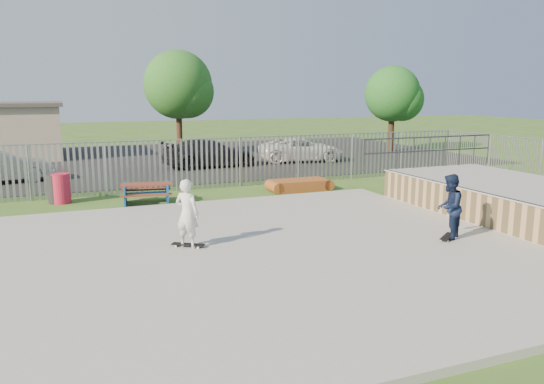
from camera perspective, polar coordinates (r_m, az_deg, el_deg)
name	(u,v)px	position (r m, az deg, el deg)	size (l,w,h in m)	color
ground	(217,261)	(12.25, -5.98, -7.40)	(120.00, 120.00, 0.00)	#365A1E
concrete_slab	(217,258)	(12.23, -5.99, -7.07)	(15.00, 12.00, 0.15)	#9B9B96
quarter_pipe	(502,198)	(17.91, 23.54, -0.60)	(5.50, 7.05, 2.19)	tan
fence	(206,183)	(16.57, -7.12, 0.92)	(26.04, 16.02, 2.00)	gray
picnic_table	(146,194)	(18.68, -13.36, -0.17)	(1.86, 1.61, 0.71)	maroon
funbox	(299,185)	(20.72, 2.97, 0.75)	(2.14, 1.10, 0.42)	brown
trash_bin_red	(61,189)	(19.66, -21.75, 0.35)	(0.62, 0.62, 1.03)	#B81C38
trash_bin_grey	(57,189)	(19.76, -22.15, 0.33)	(0.60, 0.60, 1.00)	#232326
parking_lot	(121,161)	(30.61, -15.90, 3.21)	(40.00, 18.00, 0.02)	black
car_silver	(0,167)	(25.01, -27.21, 2.41)	(1.43, 4.09, 1.35)	silver
car_dark	(210,153)	(27.25, -6.72, 4.17)	(1.96, 4.81, 1.40)	black
car_white	(301,150)	(29.27, 3.19, 4.58)	(2.16, 4.69, 1.30)	white
tree_mid	(178,85)	(32.41, -10.09, 11.27)	(4.04, 4.04, 6.23)	#46291C
tree_right	(393,94)	(35.07, 12.84, 10.22)	(3.52, 3.52, 5.43)	#3B2717
skateboard_a	(447,237)	(14.13, 18.34, -4.64)	(0.76, 0.64, 0.08)	black
skateboard_b	(188,245)	(12.88, -9.02, -5.69)	(0.78, 0.61, 0.08)	black
skater_navy	(449,207)	(13.95, 18.53, -1.52)	(0.80, 0.62, 1.65)	#121C38
skater_white	(187,213)	(12.68, -9.12, -2.28)	(0.60, 0.39, 1.65)	white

